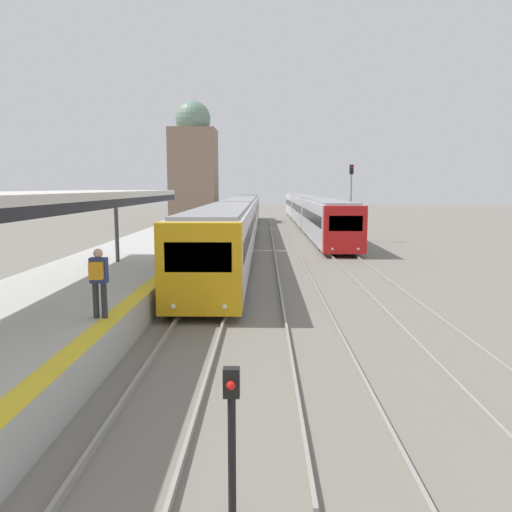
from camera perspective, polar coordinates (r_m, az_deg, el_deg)
person_on_platform at (r=12.30m, az=-17.55°, el=-2.35°), size 0.40×0.40×1.66m
train_near at (r=40.61m, az=-1.80°, el=4.59°), size 2.55×52.29×3.15m
train_far at (r=53.61m, az=5.91°, el=5.33°), size 2.47×50.05×3.14m
signal_post_near at (r=6.38m, az=-2.79°, el=-18.89°), size 0.20×0.21×1.92m
signal_mast_far at (r=38.08m, az=10.79°, el=6.95°), size 0.28×0.29×5.72m
distant_domed_building at (r=60.50m, az=-7.13°, el=10.23°), size 5.36×5.36×14.05m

